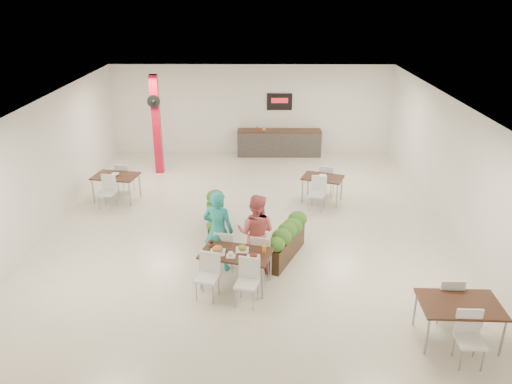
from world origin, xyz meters
TOP-DOWN VIEW (x-y plane):
  - ground at (0.00, 0.00)m, footprint 12.00×12.00m
  - room_shell at (0.00, 0.00)m, footprint 10.10×12.10m
  - red_column at (-3.00, 3.79)m, footprint 0.40×0.41m
  - service_counter at (1.00, 5.65)m, footprint 3.00×0.64m
  - main_table at (-0.17, -2.95)m, footprint 1.59×1.87m
  - diner_man at (-0.56, -2.30)m, footprint 0.75×0.59m
  - diner_woman at (0.24, -2.30)m, footprint 0.98×0.85m
  - planter_left at (-0.77, -0.77)m, footprint 0.51×1.92m
  - planter_right at (0.93, -1.84)m, footprint 0.93×1.61m
  - side_table_a at (-3.78, 1.46)m, footprint 1.34×1.67m
  - side_table_b at (2.08, 1.40)m, footprint 1.29×1.67m
  - side_table_c at (3.70, -4.65)m, footprint 1.37×1.63m

SIDE VIEW (x-z plane):
  - ground at x=0.00m, z-range 0.00..0.00m
  - planter_right at x=0.93m, z-range 0.03..0.92m
  - service_counter at x=1.00m, z-range -0.61..1.59m
  - planter_left at x=-0.77m, z-range 0.01..1.01m
  - side_table_b at x=2.08m, z-range 0.16..1.09m
  - side_table_a at x=-3.78m, z-range 0.17..1.09m
  - main_table at x=-0.17m, z-range 0.17..1.10m
  - side_table_c at x=3.70m, z-range 0.17..1.10m
  - diner_woman at x=0.24m, z-range 0.00..1.73m
  - diner_man at x=-0.56m, z-range 0.00..1.81m
  - red_column at x=-3.00m, z-range 0.04..3.24m
  - room_shell at x=0.00m, z-range 0.40..3.62m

